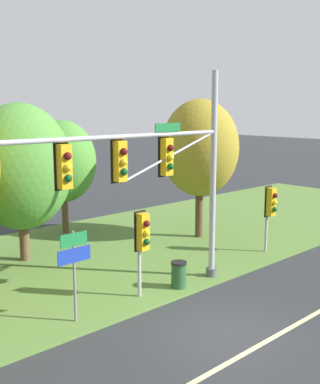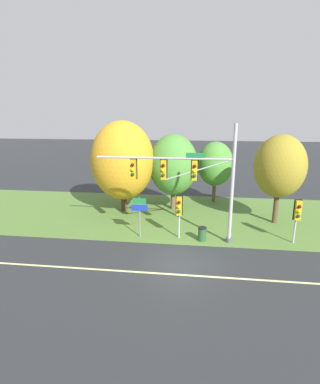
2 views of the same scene
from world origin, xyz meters
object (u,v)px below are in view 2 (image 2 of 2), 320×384
at_px(tree_left_of_mast, 173,165).
at_px(tree_mid_verge, 280,167).
at_px(pedestrian_signal_further_along, 179,208).
at_px(route_sign_post, 140,210).
at_px(trash_bin, 202,234).
at_px(pedestrian_signal_near_kerb, 298,213).
at_px(traffic_signal_mast, 189,176).
at_px(tree_nearest_road, 123,161).
at_px(tree_behind_signpost, 215,164).

relative_size(tree_left_of_mast, tree_mid_verge, 0.97).
xyz_separation_m(pedestrian_signal_further_along, route_sign_post, (-2.61, 0.00, -0.23)).
bearing_deg(trash_bin, pedestrian_signal_near_kerb, 2.43).
bearing_deg(tree_left_of_mast, trash_bin, -69.39).
xyz_separation_m(tree_mid_verge, trash_bin, (-5.50, -4.07, -3.84)).
bearing_deg(pedestrian_signal_further_along, traffic_signal_mast, -16.16).
xyz_separation_m(tree_nearest_road, tree_behind_signpost, (7.74, 3.58, -0.69)).
height_order(traffic_signal_mast, trash_bin, traffic_signal_mast).
relative_size(tree_nearest_road, tree_behind_signpost, 1.34).
relative_size(traffic_signal_mast, pedestrian_signal_further_along, 2.98).
relative_size(tree_nearest_road, tree_left_of_mast, 1.17).
height_order(tree_nearest_road, tree_left_of_mast, tree_nearest_road).
height_order(pedestrian_signal_further_along, tree_mid_verge, tree_mid_verge).
distance_m(traffic_signal_mast, tree_behind_signpost, 9.47).
bearing_deg(tree_nearest_road, traffic_signal_mast, -44.87).
bearing_deg(pedestrian_signal_further_along, trash_bin, -5.89).
xyz_separation_m(traffic_signal_mast, tree_mid_verge, (6.42, 4.09, 0.03)).
distance_m(traffic_signal_mast, tree_nearest_road, 7.97).
distance_m(route_sign_post, tree_behind_signpost, 10.61).
bearing_deg(traffic_signal_mast, tree_mid_verge, 32.50).
bearing_deg(traffic_signal_mast, pedestrian_signal_further_along, 163.84).
bearing_deg(route_sign_post, tree_nearest_road, 114.04).
bearing_deg(tree_left_of_mast, pedestrian_signal_further_along, -81.75).
distance_m(traffic_signal_mast, trash_bin, 3.92).
bearing_deg(tree_left_of_mast, tree_mid_verge, -17.07).
relative_size(pedestrian_signal_further_along, tree_mid_verge, 0.44).
xyz_separation_m(route_sign_post, tree_behind_signpost, (5.31, 9.03, 1.72)).
bearing_deg(tree_behind_signpost, pedestrian_signal_near_kerb, -62.49).
relative_size(pedestrian_signal_near_kerb, tree_behind_signpost, 0.52).
relative_size(traffic_signal_mast, tree_mid_verge, 1.31).
bearing_deg(trash_bin, tree_left_of_mast, 110.61).
distance_m(tree_nearest_road, tree_behind_signpost, 8.55).
distance_m(pedestrian_signal_further_along, tree_left_of_mast, 6.66).
relative_size(route_sign_post, tree_mid_verge, 0.41).
bearing_deg(tree_behind_signpost, route_sign_post, -120.44).
relative_size(tree_behind_signpost, trash_bin, 6.04).
distance_m(traffic_signal_mast, route_sign_post, 4.03).
relative_size(pedestrian_signal_further_along, tree_behind_signpost, 0.52).
distance_m(pedestrian_signal_near_kerb, tree_mid_verge, 4.44).
distance_m(pedestrian_signal_near_kerb, tree_left_of_mast, 10.53).
bearing_deg(route_sign_post, trash_bin, -2.18).
distance_m(tree_left_of_mast, trash_bin, 7.74).
relative_size(tree_behind_signpost, tree_mid_verge, 0.85).
bearing_deg(tree_mid_verge, tree_nearest_road, 172.77).
distance_m(pedestrian_signal_further_along, tree_mid_verge, 8.34).
relative_size(traffic_signal_mast, tree_nearest_road, 1.16).
bearing_deg(tree_mid_verge, tree_left_of_mast, 162.93).
bearing_deg(pedestrian_signal_further_along, route_sign_post, 179.99).
xyz_separation_m(route_sign_post, tree_mid_verge, (9.64, 3.91, 2.44)).
distance_m(pedestrian_signal_near_kerb, trash_bin, 6.05).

